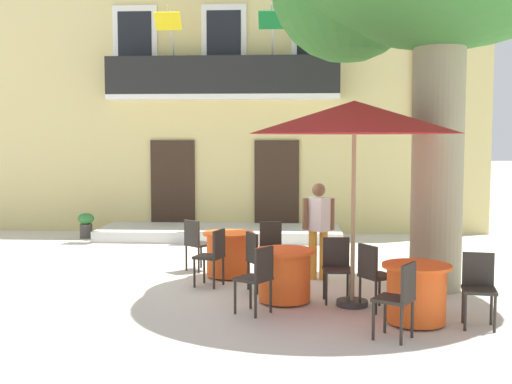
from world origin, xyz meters
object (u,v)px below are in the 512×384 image
cafe_chair_near_tree_0 (337,265)px  cafe_chair_front_0 (272,244)px  cafe_chair_middle_1 (374,272)px  pedestrian_near_entrance (318,225)px  cafe_chair_front_2 (213,253)px  cafe_umbrella (354,118)px  cafe_chair_near_tree_2 (258,275)px  cafe_table_middle (416,293)px  cafe_chair_front_1 (196,241)px  ground_planter_left (86,224)px  cafe_chair_near_tree_1 (258,257)px  cafe_table_near_tree (285,275)px  cafe_table_front (229,254)px  cafe_chair_middle_0 (479,284)px  cafe_chair_middle_2 (400,295)px

cafe_chair_near_tree_0 → cafe_chair_front_0: size_ratio=1.00×
cafe_chair_middle_1 → pedestrian_near_entrance: size_ratio=0.57×
cafe_chair_front_2 → cafe_umbrella: 3.14m
cafe_chair_near_tree_2 → cafe_table_middle: 2.05m
cafe_chair_front_1 → ground_planter_left: size_ratio=1.54×
cafe_chair_near_tree_1 → ground_planter_left: size_ratio=1.54×
cafe_table_near_tree → cafe_umbrella: size_ratio=0.30×
cafe_chair_middle_1 → cafe_table_front: 3.00m
cafe_chair_near_tree_2 → ground_planter_left: 7.81m
cafe_chair_front_1 → cafe_chair_near_tree_0: bearing=-40.3°
cafe_table_middle → cafe_chair_middle_0: size_ratio=0.95×
cafe_chair_near_tree_1 → cafe_chair_middle_0: size_ratio=1.00×
cafe_chair_middle_0 → cafe_chair_middle_1: bearing=152.0°
cafe_table_middle → cafe_chair_front_1: size_ratio=0.95×
ground_planter_left → cafe_umbrella: bearing=-45.8°
cafe_table_front → cafe_chair_front_2: bearing=-102.8°
cafe_chair_middle_1 → cafe_chair_front_2: size_ratio=1.00×
cafe_chair_near_tree_1 → cafe_table_middle: (2.09, -1.62, -0.14)m
cafe_chair_middle_0 → cafe_umbrella: size_ratio=0.31×
cafe_umbrella → ground_planter_left: 8.54m
cafe_chair_middle_2 → cafe_table_front: size_ratio=1.05×
cafe_chair_middle_2 → cafe_chair_front_2: (-2.50, 2.59, 0.00)m
cafe_chair_near_tree_2 → cafe_chair_middle_1: 1.58m
cafe_chair_middle_1 → cafe_chair_middle_2: same height
cafe_table_front → cafe_chair_front_1: bearing=144.4°
cafe_chair_middle_0 → cafe_chair_front_0: bearing=132.6°
cafe_table_near_tree → cafe_chair_front_2: 1.47m
cafe_chair_near_tree_2 → cafe_chair_middle_0: (2.77, -0.37, 0.00)m
cafe_chair_front_2 → cafe_chair_front_0: bearing=47.3°
cafe_chair_near_tree_0 → cafe_chair_front_2: 2.05m
cafe_chair_middle_2 → cafe_chair_front_1: size_ratio=1.00×
cafe_chair_middle_1 → cafe_umbrella: (-0.26, 0.25, 2.08)m
cafe_chair_middle_1 → cafe_chair_middle_2: (0.15, -1.28, 0.00)m
cafe_chair_middle_1 → cafe_chair_middle_0: bearing=-28.0°
cafe_chair_middle_0 → cafe_table_front: cafe_chair_middle_0 is taller
cafe_chair_front_1 → cafe_chair_front_2: size_ratio=1.00×
cafe_table_near_tree → cafe_table_middle: size_ratio=1.00×
cafe_table_near_tree → cafe_chair_front_0: bearing=97.8°
cafe_chair_near_tree_0 → pedestrian_near_entrance: 1.51m
cafe_chair_middle_1 → cafe_table_front: (-2.19, 2.04, -0.14)m
cafe_table_near_tree → ground_planter_left: 7.49m
pedestrian_near_entrance → cafe_table_near_tree: bearing=-108.8°
cafe_chair_near_tree_2 → cafe_table_middle: (2.02, -0.32, -0.14)m
cafe_chair_middle_0 → cafe_umbrella: (-1.48, 0.89, 2.08)m
cafe_chair_front_0 → pedestrian_near_entrance: size_ratio=0.57×
cafe_chair_near_tree_2 → cafe_table_front: 2.41m
pedestrian_near_entrance → cafe_chair_middle_1: bearing=-70.7°
cafe_umbrella → pedestrian_near_entrance: cafe_umbrella is taller
cafe_table_middle → cafe_table_front: same height
cafe_table_near_tree → cafe_umbrella: cafe_umbrella is taller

